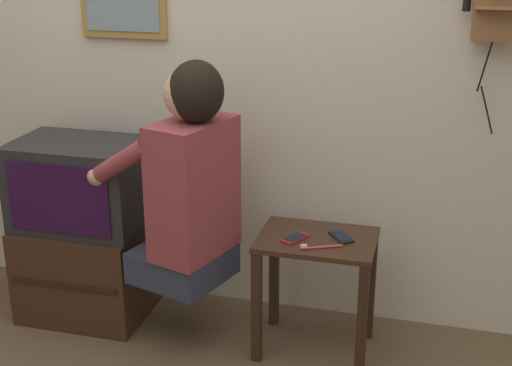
% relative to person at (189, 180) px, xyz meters
% --- Properties ---
extents(wall_back, '(6.80, 0.05, 2.55)m').
position_rel_person_xyz_m(wall_back, '(-0.00, 0.46, 0.50)').
color(wall_back, beige).
rests_on(wall_back, ground_plane).
extents(side_table, '(0.49, 0.36, 0.53)m').
position_rel_person_xyz_m(side_table, '(0.53, 0.10, -0.37)').
color(side_table, '#382316').
rests_on(side_table, ground_plane).
extents(person, '(0.62, 0.52, 0.96)m').
position_rel_person_xyz_m(person, '(0.00, 0.00, 0.00)').
color(person, '#2D3347').
rests_on(person, ground_plane).
extents(tv_stand, '(0.58, 0.46, 0.45)m').
position_rel_person_xyz_m(tv_stand, '(-0.58, 0.14, -0.55)').
color(tv_stand, '#382316').
rests_on(tv_stand, ground_plane).
extents(television, '(0.58, 0.40, 0.40)m').
position_rel_person_xyz_m(television, '(-0.57, 0.13, -0.12)').
color(television, '#232326').
rests_on(television, tv_stand).
extents(cell_phone_held, '(0.11, 0.14, 0.01)m').
position_rel_person_xyz_m(cell_phone_held, '(0.44, 0.05, -0.24)').
color(cell_phone_held, maroon).
rests_on(cell_phone_held, side_table).
extents(cell_phone_spare, '(0.12, 0.14, 0.01)m').
position_rel_person_xyz_m(cell_phone_spare, '(0.63, 0.11, -0.24)').
color(cell_phone_spare, black).
rests_on(cell_phone_spare, side_table).
extents(toothbrush, '(0.16, 0.09, 0.02)m').
position_rel_person_xyz_m(toothbrush, '(0.55, -0.01, -0.23)').
color(toothbrush, '#D83F4C').
rests_on(toothbrush, side_table).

